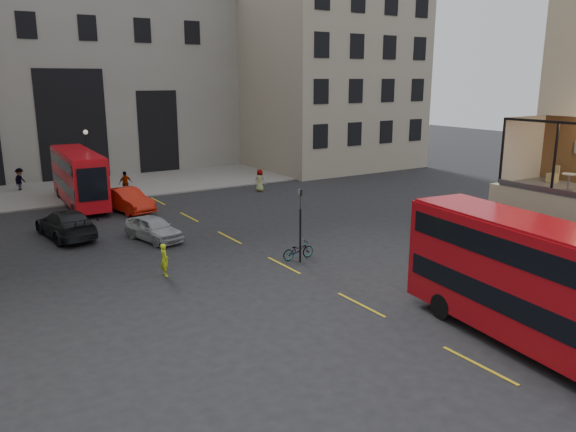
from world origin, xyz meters
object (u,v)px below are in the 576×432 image
traffic_light_near (300,216)px  bus_far (79,175)px  car_a (154,228)px  car_b (127,200)px  street_lamp_b (89,168)px  pedestrian_c (126,183)px  pedestrian_d (260,180)px  pedestrian_b (20,180)px  cafe_table_far (569,179)px  cyclist (164,260)px  bicycle (298,250)px  bus_near (545,283)px  cafe_chair_d (553,177)px  car_c (66,224)px

traffic_light_near → bus_far: size_ratio=0.37×
car_a → car_b: size_ratio=0.85×
street_lamp_b → bus_far: size_ratio=0.52×
traffic_light_near → pedestrian_c: 21.99m
street_lamp_b → pedestrian_d: (12.54, -4.81, -1.48)m
traffic_light_near → pedestrian_d: traffic_light_near is taller
bus_far → pedestrian_b: 8.65m
bus_far → pedestrian_c: bus_far is taller
street_lamp_b → bus_far: bearing=-119.8°
street_lamp_b → pedestrian_b: 7.32m
street_lamp_b → car_b: size_ratio=1.07×
traffic_light_near → car_b: bearing=104.0°
bus_far → cafe_table_far: bearing=-65.7°
traffic_light_near → car_b: size_ratio=0.76×
cyclist → pedestrian_d: 20.84m
bicycle → pedestrian_b: size_ratio=0.92×
car_a → bus_near: bearing=-86.0°
cafe_table_far → pedestrian_d: bearing=88.8°
street_lamp_b → pedestrian_c: street_lamp_b is taller
pedestrian_b → cafe_chair_d: bearing=-115.7°
bus_far → pedestrian_b: (-2.95, 8.03, -1.28)m
car_b → bicycle: bearing=-87.7°
cyclist → cafe_table_far: (13.53, -11.43, 4.28)m
car_b → bicycle: size_ratio=2.76×
bus_near → bus_far: bus_near is taller
traffic_light_near → cyclist: 6.99m
bus_near → pedestrian_c: 34.48m
street_lamp_b → cafe_chair_d: cafe_chair_d is taller
bus_near → car_a: bus_near is taller
traffic_light_near → car_b: (-3.98, 15.93, -1.60)m
car_c → street_lamp_b: bearing=-117.1°
cafe_table_far → cyclist: bearing=139.8°
cyclist → cafe_chair_d: (14.69, -10.00, 4.05)m
car_c → bicycle: bearing=124.2°
cafe_table_far → pedestrian_c: bearing=106.4°
street_lamp_b → pedestrian_b: street_lamp_b is taller
street_lamp_b → car_c: size_ratio=0.95×
pedestrian_d → cafe_chair_d: cafe_chair_d is taller
car_b → cyclist: bearing=-113.2°
pedestrian_b → cafe_table_far: 40.99m
bus_far → cafe_chair_d: cafe_chair_d is taller
traffic_light_near → pedestrian_b: bearing=108.3°
car_a → cafe_chair_d: (13.04, -16.10, 4.12)m
street_lamp_b → bicycle: (5.21, -21.50, -1.92)m
cafe_table_far → pedestrian_b: bearing=113.4°
car_b → pedestrian_c: (1.71, 5.89, 0.13)m
traffic_light_near → street_lamp_b: (-5.00, 22.00, -0.03)m
cafe_table_far → cafe_chair_d: 1.86m
street_lamp_b → car_b: bearing=-80.4°
pedestrian_c → cafe_table_far: (9.26, -31.43, 4.12)m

